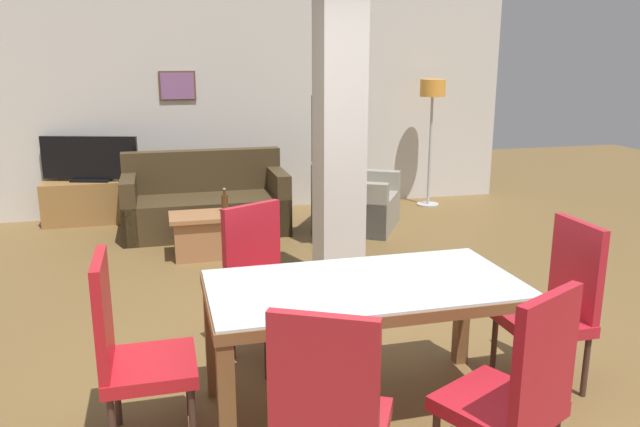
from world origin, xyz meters
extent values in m
plane|color=brown|center=(0.00, 0.00, 0.00)|extent=(18.00, 18.00, 0.00)
cube|color=silver|center=(0.00, 5.02, 1.35)|extent=(7.20, 0.06, 2.70)
cube|color=brown|center=(-0.77, 4.97, 1.60)|extent=(0.44, 0.02, 0.36)
cube|color=#8C598C|center=(-0.77, 4.96, 1.60)|extent=(0.40, 0.01, 0.32)
cube|color=silver|center=(0.36, 1.75, 1.35)|extent=(0.35, 0.39, 2.70)
cube|color=brown|center=(0.00, -0.41, 0.73)|extent=(1.70, 0.06, 0.06)
cube|color=brown|center=(0.00, 0.41, 0.73)|extent=(1.70, 0.06, 0.06)
cube|color=brown|center=(-0.82, 0.00, 0.73)|extent=(0.06, 0.75, 0.06)
cube|color=brown|center=(0.82, 0.00, 0.73)|extent=(0.06, 0.75, 0.06)
cube|color=silver|center=(0.00, 0.00, 0.76)|extent=(1.68, 0.85, 0.01)
cube|color=brown|center=(-0.80, -0.39, 0.35)|extent=(0.08, 0.08, 0.70)
cube|color=brown|center=(0.80, -0.39, 0.35)|extent=(0.08, 0.08, 0.70)
cube|color=brown|center=(-0.80, 0.39, 0.35)|extent=(0.08, 0.08, 0.70)
cube|color=brown|center=(0.80, 0.39, 0.35)|extent=(0.08, 0.08, 0.70)
cube|color=#B4202A|center=(-0.38, -0.74, 0.42)|extent=(0.62, 0.62, 0.07)
cube|color=#B4202A|center=(-0.48, -0.92, 0.74)|extent=(0.41, 0.24, 0.57)
cube|color=red|center=(1.12, 0.00, 0.42)|extent=(0.46, 0.46, 0.07)
cube|color=red|center=(1.33, 0.00, 0.74)|extent=(0.05, 0.44, 0.57)
cylinder|color=#422B23|center=(0.93, -0.19, 0.19)|extent=(0.04, 0.04, 0.38)
cylinder|color=#422B23|center=(0.93, 0.19, 0.19)|extent=(0.04, 0.04, 0.38)
cylinder|color=#422B23|center=(1.31, -0.19, 0.19)|extent=(0.04, 0.04, 0.38)
cylinder|color=#422B23|center=(1.31, 0.19, 0.19)|extent=(0.04, 0.04, 0.38)
cube|color=red|center=(-1.14, 0.00, 0.42)|extent=(0.46, 0.46, 0.07)
cube|color=red|center=(-1.35, 0.00, 0.74)|extent=(0.05, 0.44, 0.57)
cylinder|color=#422B23|center=(-0.95, 0.19, 0.19)|extent=(0.04, 0.04, 0.38)
cylinder|color=#422B23|center=(-0.95, -0.19, 0.19)|extent=(0.04, 0.04, 0.38)
cylinder|color=#422B23|center=(-1.33, 0.19, 0.19)|extent=(0.04, 0.04, 0.38)
cube|color=#B31A26|center=(0.38, -0.77, 0.42)|extent=(0.62, 0.62, 0.07)
cube|color=#B31A26|center=(0.47, -0.96, 0.74)|extent=(0.41, 0.24, 0.57)
cylinder|color=#422B23|center=(0.47, -0.52, 0.19)|extent=(0.04, 0.04, 0.38)
cube|color=red|center=(-0.38, 0.74, 0.42)|extent=(0.62, 0.62, 0.07)
cube|color=red|center=(-0.48, 0.92, 0.74)|extent=(0.41, 0.25, 0.57)
cylinder|color=#422B23|center=(-0.13, 0.65, 0.19)|extent=(0.04, 0.04, 0.38)
cylinder|color=#422B23|center=(-0.46, 0.48, 0.19)|extent=(0.04, 0.04, 0.38)
cylinder|color=#422B23|center=(-0.30, 0.99, 0.19)|extent=(0.04, 0.04, 0.38)
cylinder|color=#422B23|center=(-0.64, 0.82, 0.19)|extent=(0.04, 0.04, 0.38)
cube|color=#41321D|center=(-0.56, 3.95, 0.21)|extent=(1.81, 0.85, 0.42)
cube|color=#41321D|center=(-0.56, 4.28, 0.66)|extent=(1.81, 0.18, 0.48)
cube|color=#41321D|center=(0.27, 3.95, 0.34)|extent=(0.16, 0.85, 0.68)
cube|color=#41321D|center=(-1.38, 3.95, 0.34)|extent=(0.16, 0.85, 0.68)
cube|color=gray|center=(1.16, 3.71, 0.20)|extent=(1.20, 1.23, 0.40)
cube|color=gray|center=(0.88, 3.88, 0.60)|extent=(0.62, 0.88, 0.40)
cube|color=gray|center=(1.36, 4.05, 0.31)|extent=(0.80, 0.56, 0.62)
cube|color=gray|center=(0.97, 3.38, 0.31)|extent=(0.80, 0.56, 0.62)
cube|color=#A16B41|center=(-0.59, 3.06, 0.42)|extent=(0.80, 0.47, 0.04)
cube|color=#A16B41|center=(-0.59, 3.06, 0.20)|extent=(0.72, 0.39, 0.40)
cylinder|color=#4C2D14|center=(-0.43, 3.12, 0.52)|extent=(0.07, 0.07, 0.17)
cylinder|color=#4C2D14|center=(-0.43, 3.12, 0.63)|extent=(0.03, 0.03, 0.06)
cylinder|color=#B7B7BC|center=(-0.43, 3.12, 0.67)|extent=(0.03, 0.03, 0.01)
cube|color=#9C6D39|center=(-1.84, 4.74, 0.25)|extent=(1.15, 0.40, 0.51)
cube|color=black|center=(-1.84, 4.74, 0.52)|extent=(0.50, 0.32, 0.03)
cube|color=black|center=(-1.84, 4.74, 0.79)|extent=(1.11, 0.38, 0.51)
cylinder|color=#B7B7BC|center=(2.44, 4.56, 0.01)|extent=(0.29, 0.29, 0.02)
cylinder|color=#B7B7BC|center=(2.44, 4.56, 0.73)|extent=(0.04, 0.04, 1.43)
cylinder|color=#F29E38|center=(2.44, 4.56, 1.56)|extent=(0.33, 0.33, 0.22)
cylinder|color=#354B6F|center=(0.63, 3.02, 0.44)|extent=(0.13, 0.13, 0.87)
cylinder|color=#354B6F|center=(0.62, 3.19, 0.44)|extent=(0.13, 0.13, 0.87)
cube|color=#2A321D|center=(0.63, 3.10, 1.22)|extent=(0.23, 0.39, 0.69)
sphere|color=tan|center=(0.63, 3.10, 1.68)|extent=(0.24, 0.24, 0.24)
camera|label=1|loc=(-1.03, -3.01, 1.95)|focal=35.00mm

